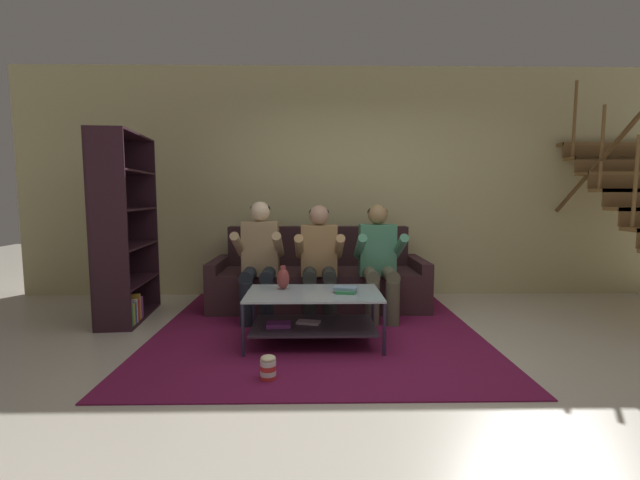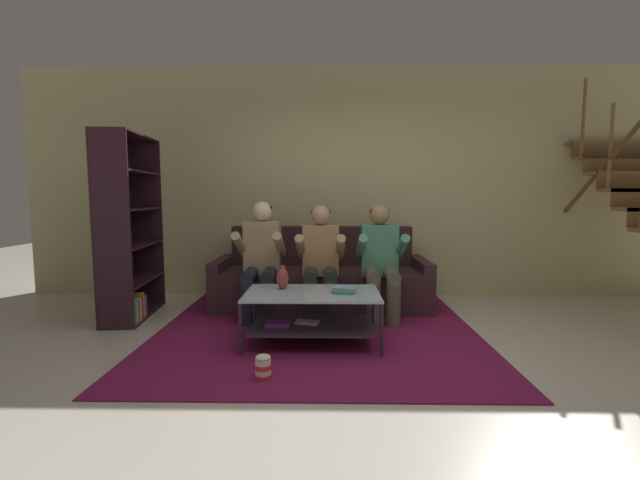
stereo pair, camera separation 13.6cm
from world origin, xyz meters
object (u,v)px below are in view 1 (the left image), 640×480
object	(u,v)px
popcorn_tub	(268,368)
person_seated_left	(259,255)
couch	(319,280)
vase	(283,278)
person_seated_middle	(319,257)
book_stack	(346,290)
coffee_table	(312,309)
bookshelf	(121,241)
person_seated_right	(379,257)

from	to	relation	value
popcorn_tub	person_seated_left	bearing A→B (deg)	99.04
couch	vase	bearing A→B (deg)	-106.02
person_seated_middle	book_stack	world-z (taller)	person_seated_middle
couch	person_seated_left	world-z (taller)	person_seated_left
couch	person_seated_left	bearing A→B (deg)	-140.45
couch	vase	xyz separation A→B (m)	(-0.33, -1.16, 0.25)
person_seated_middle	coffee_table	bearing A→B (deg)	-95.21
vase	bookshelf	size ratio (longest dim) A/B	0.11
book_stack	popcorn_tub	world-z (taller)	book_stack
coffee_table	book_stack	world-z (taller)	book_stack
book_stack	popcorn_tub	distance (m)	1.02
person_seated_left	book_stack	xyz separation A→B (m)	(0.84, -0.79, -0.19)
person_seated_middle	popcorn_tub	distance (m)	1.66
vase	couch	bearing A→B (deg)	73.98
person_seated_right	coffee_table	xyz separation A→B (m)	(-0.69, -0.77, -0.35)
popcorn_tub	couch	bearing A→B (deg)	79.39
person_seated_middle	person_seated_left	bearing A→B (deg)	179.67
person_seated_left	vase	xyz separation A→B (m)	(0.29, -0.64, -0.12)
couch	coffee_table	xyz separation A→B (m)	(-0.07, -1.29, 0.00)
book_stack	bookshelf	distance (m)	2.43
couch	popcorn_tub	bearing A→B (deg)	-100.61
vase	book_stack	distance (m)	0.57
person_seated_middle	couch	bearing A→B (deg)	90.00
couch	book_stack	world-z (taller)	couch
person_seated_left	vase	world-z (taller)	person_seated_left
vase	bookshelf	xyz separation A→B (m)	(-1.72, 0.65, 0.26)
person_seated_left	person_seated_middle	xyz separation A→B (m)	(0.62, -0.00, -0.02)
book_stack	bookshelf	xyz separation A→B (m)	(-2.27, 0.80, 0.34)
book_stack	popcorn_tub	bearing A→B (deg)	-129.23
vase	person_seated_middle	bearing A→B (deg)	62.55
person_seated_left	person_seated_middle	world-z (taller)	person_seated_left
person_seated_left	book_stack	distance (m)	1.16
couch	coffee_table	size ratio (longest dim) A/B	2.11
couch	book_stack	xyz separation A→B (m)	(0.22, -1.30, 0.18)
vase	bookshelf	bearing A→B (deg)	159.20
person_seated_right	bookshelf	xyz separation A→B (m)	(-2.67, 0.01, 0.16)
person_seated_middle	coffee_table	size ratio (longest dim) A/B	1.03
couch	coffee_table	world-z (taller)	couch
person_seated_right	coffee_table	bearing A→B (deg)	-131.96
coffee_table	popcorn_tub	bearing A→B (deg)	-112.63
couch	person_seated_right	xyz separation A→B (m)	(0.62, -0.52, 0.35)
person_seated_left	bookshelf	xyz separation A→B (m)	(-1.43, 0.01, 0.15)
couch	person_seated_middle	xyz separation A→B (m)	(-0.00, -0.52, 0.35)
person_seated_right	person_seated_left	bearing A→B (deg)	179.86
coffee_table	vase	distance (m)	0.38
couch	popcorn_tub	world-z (taller)	couch
person_seated_right	popcorn_tub	bearing A→B (deg)	-123.50
person_seated_middle	coffee_table	world-z (taller)	person_seated_middle
bookshelf	couch	bearing A→B (deg)	13.81
person_seated_left	person_seated_right	world-z (taller)	person_seated_left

